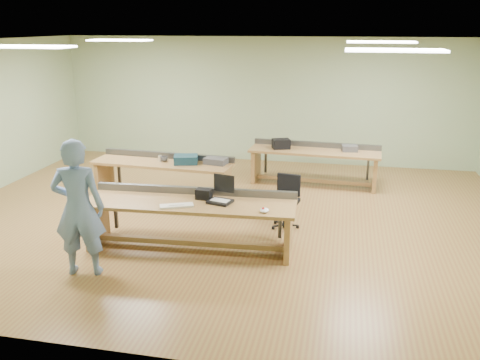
# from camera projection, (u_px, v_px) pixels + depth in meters

# --- Properties ---
(floor) EXTENTS (10.00, 10.00, 0.00)m
(floor) POSITION_uv_depth(u_px,v_px,m) (227.00, 217.00, 9.01)
(floor) COLOR olive
(floor) RESTS_ON ground
(ceiling) EXTENTS (10.00, 10.00, 0.00)m
(ceiling) POSITION_uv_depth(u_px,v_px,m) (225.00, 42.00, 8.12)
(ceiling) COLOR silver
(ceiling) RESTS_ON wall_back
(wall_back) EXTENTS (10.00, 0.04, 3.00)m
(wall_back) POSITION_uv_depth(u_px,v_px,m) (264.00, 100.00, 12.30)
(wall_back) COLOR #8CA67E
(wall_back) RESTS_ON floor
(wall_front) EXTENTS (10.00, 0.04, 3.00)m
(wall_front) POSITION_uv_depth(u_px,v_px,m) (130.00, 220.00, 4.82)
(wall_front) COLOR #8CA67E
(wall_front) RESTS_ON floor
(fluor_panels) EXTENTS (6.20, 3.50, 0.03)m
(fluor_panels) POSITION_uv_depth(u_px,v_px,m) (225.00, 44.00, 8.13)
(fluor_panels) COLOR white
(fluor_panels) RESTS_ON ceiling
(workbench_front) EXTENTS (3.20, 1.01, 0.86)m
(workbench_front) POSITION_uv_depth(u_px,v_px,m) (190.00, 213.00, 7.62)
(workbench_front) COLOR #A18144
(workbench_front) RESTS_ON floor
(workbench_mid) EXTENTS (2.76, 0.90, 0.86)m
(workbench_mid) POSITION_uv_depth(u_px,v_px,m) (163.00, 172.00, 9.79)
(workbench_mid) COLOR #A18144
(workbench_mid) RESTS_ON floor
(workbench_back) EXTENTS (2.75, 0.87, 0.86)m
(workbench_back) POSITION_uv_depth(u_px,v_px,m) (314.00, 159.00, 10.69)
(workbench_back) COLOR #A18144
(workbench_back) RESTS_ON floor
(person) EXTENTS (0.77, 0.59, 1.89)m
(person) POSITION_uv_depth(u_px,v_px,m) (78.00, 208.00, 6.73)
(person) COLOR #6985AC
(person) RESTS_ON floor
(laptop_base) EXTENTS (0.39, 0.35, 0.04)m
(laptop_base) POSITION_uv_depth(u_px,v_px,m) (220.00, 202.00, 7.49)
(laptop_base) COLOR black
(laptop_base) RESTS_ON workbench_front
(laptop_screen) EXTENTS (0.33, 0.10, 0.27)m
(laptop_screen) POSITION_uv_depth(u_px,v_px,m) (224.00, 183.00, 7.54)
(laptop_screen) COLOR black
(laptop_screen) RESTS_ON laptop_base
(keyboard) EXTENTS (0.51, 0.34, 0.03)m
(keyboard) POSITION_uv_depth(u_px,v_px,m) (177.00, 206.00, 7.34)
(keyboard) COLOR beige
(keyboard) RESTS_ON workbench_front
(trackball_mouse) EXTENTS (0.15, 0.17, 0.06)m
(trackball_mouse) POSITION_uv_depth(u_px,v_px,m) (264.00, 210.00, 7.11)
(trackball_mouse) COLOR white
(trackball_mouse) RESTS_ON workbench_front
(camera_bag) EXTENTS (0.24, 0.17, 0.16)m
(camera_bag) POSITION_uv_depth(u_px,v_px,m) (204.00, 194.00, 7.63)
(camera_bag) COLOR black
(camera_bag) RESTS_ON workbench_front
(task_chair) EXTENTS (0.54, 0.54, 0.88)m
(task_chair) POSITION_uv_depth(u_px,v_px,m) (286.00, 208.00, 8.50)
(task_chair) COLOR black
(task_chair) RESTS_ON floor
(parts_bin_teal) EXTENTS (0.51, 0.43, 0.15)m
(parts_bin_teal) POSITION_uv_depth(u_px,v_px,m) (186.00, 159.00, 9.59)
(parts_bin_teal) COLOR #122F3C
(parts_bin_teal) RESTS_ON workbench_mid
(parts_bin_grey) EXTENTS (0.46, 0.34, 0.11)m
(parts_bin_grey) POSITION_uv_depth(u_px,v_px,m) (216.00, 161.00, 9.57)
(parts_bin_grey) COLOR #3C3B3E
(parts_bin_grey) RESTS_ON workbench_mid
(mug) EXTENTS (0.16, 0.16, 0.10)m
(mug) POSITION_uv_depth(u_px,v_px,m) (164.00, 159.00, 9.74)
(mug) COLOR #3C3B3E
(mug) RESTS_ON workbench_mid
(drinks_can) EXTENTS (0.07, 0.07, 0.11)m
(drinks_can) POSITION_uv_depth(u_px,v_px,m) (160.00, 158.00, 9.74)
(drinks_can) COLOR silver
(drinks_can) RESTS_ON workbench_mid
(storage_box_back) EXTENTS (0.42, 0.36, 0.20)m
(storage_box_back) POSITION_uv_depth(u_px,v_px,m) (281.00, 144.00, 10.73)
(storage_box_back) COLOR black
(storage_box_back) RESTS_ON workbench_back
(tray_back) EXTENTS (0.35, 0.28, 0.13)m
(tray_back) POSITION_uv_depth(u_px,v_px,m) (350.00, 148.00, 10.51)
(tray_back) COLOR #3C3B3E
(tray_back) RESTS_ON workbench_back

